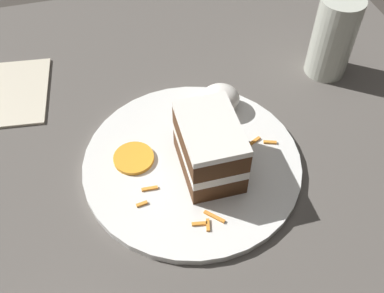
{
  "coord_description": "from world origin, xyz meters",
  "views": [
    {
      "loc": [
        -0.06,
        -0.39,
        0.49
      ],
      "look_at": [
        0.03,
        -0.04,
        0.06
      ],
      "focal_mm": 42.0,
      "sensor_mm": 36.0,
      "label": 1
    }
  ],
  "objects_px": {
    "cream_dollop": "(220,99)",
    "orange_garnish": "(134,158)",
    "cake_slice": "(210,147)",
    "drinking_glass": "(332,42)",
    "plate": "(192,163)"
  },
  "relations": [
    {
      "from": "cream_dollop",
      "to": "orange_garnish",
      "type": "relative_size",
      "value": 1.06
    },
    {
      "from": "cream_dollop",
      "to": "orange_garnish",
      "type": "xyz_separation_m",
      "value": [
        -0.13,
        -0.06,
        -0.02
      ]
    },
    {
      "from": "cake_slice",
      "to": "drinking_glass",
      "type": "relative_size",
      "value": 0.8
    },
    {
      "from": "cream_dollop",
      "to": "drinking_glass",
      "type": "distance_m",
      "value": 0.2
    },
    {
      "from": "plate",
      "to": "orange_garnish",
      "type": "xyz_separation_m",
      "value": [
        -0.07,
        0.02,
        0.01
      ]
    },
    {
      "from": "cake_slice",
      "to": "cream_dollop",
      "type": "relative_size",
      "value": 1.8
    },
    {
      "from": "plate",
      "to": "orange_garnish",
      "type": "bearing_deg",
      "value": 164.04
    },
    {
      "from": "cream_dollop",
      "to": "drinking_glass",
      "type": "height_order",
      "value": "drinking_glass"
    },
    {
      "from": "cake_slice",
      "to": "cream_dollop",
      "type": "bearing_deg",
      "value": 65.67
    },
    {
      "from": "drinking_glass",
      "to": "cream_dollop",
      "type": "bearing_deg",
      "value": -165.69
    },
    {
      "from": "orange_garnish",
      "to": "drinking_glass",
      "type": "height_order",
      "value": "drinking_glass"
    },
    {
      "from": "plate",
      "to": "orange_garnish",
      "type": "distance_m",
      "value": 0.08
    },
    {
      "from": "cream_dollop",
      "to": "drinking_glass",
      "type": "bearing_deg",
      "value": 14.31
    },
    {
      "from": "cake_slice",
      "to": "orange_garnish",
      "type": "bearing_deg",
      "value": 157.99
    },
    {
      "from": "plate",
      "to": "cream_dollop",
      "type": "xyz_separation_m",
      "value": [
        0.06,
        0.08,
        0.02
      ]
    }
  ]
}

